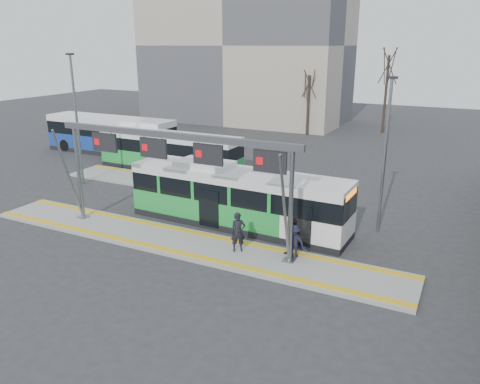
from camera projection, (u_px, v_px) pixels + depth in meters
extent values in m
plane|color=#2D2D30|center=(180.00, 243.00, 22.59)|extent=(120.00, 120.00, 0.00)
cube|color=gray|center=(180.00, 242.00, 22.57)|extent=(22.00, 3.00, 0.15)
cube|color=gray|center=(197.00, 188.00, 31.09)|extent=(20.00, 3.00, 0.15)
cube|color=yellow|center=(193.00, 232.00, 23.52)|extent=(22.00, 0.35, 0.02)
cube|color=yellow|center=(166.00, 249.00, 21.57)|extent=(22.00, 0.35, 0.02)
cube|color=yellow|center=(206.00, 182.00, 32.05)|extent=(20.00, 0.35, 0.02)
cylinder|color=slate|center=(79.00, 173.00, 24.82)|extent=(0.20, 0.20, 5.05)
cube|color=slate|center=(84.00, 217.00, 25.58)|extent=(0.50, 0.50, 0.06)
cylinder|color=slate|center=(69.00, 176.00, 24.22)|extent=(0.12, 1.46, 4.90)
cylinder|color=slate|center=(291.00, 206.00, 19.68)|extent=(0.20, 0.20, 5.05)
cube|color=slate|center=(289.00, 260.00, 20.44)|extent=(0.50, 0.50, 0.06)
cylinder|color=slate|center=(285.00, 211.00, 19.09)|extent=(0.12, 1.46, 4.90)
cube|color=slate|center=(170.00, 135.00, 21.49)|extent=(13.00, 0.25, 0.30)
cube|color=black|center=(105.00, 142.00, 23.41)|extent=(1.50, 0.12, 0.95)
cube|color=red|center=(97.00, 142.00, 23.54)|extent=(0.32, 0.02, 0.32)
cube|color=black|center=(153.00, 148.00, 22.13)|extent=(1.50, 0.12, 0.95)
cube|color=red|center=(145.00, 147.00, 22.26)|extent=(0.32, 0.02, 0.32)
cube|color=black|center=(208.00, 154.00, 20.84)|extent=(1.50, 0.12, 0.95)
cube|color=red|center=(199.00, 154.00, 20.98)|extent=(0.32, 0.02, 0.32)
cube|color=black|center=(270.00, 162.00, 19.56)|extent=(1.50, 0.12, 0.95)
cube|color=red|center=(259.00, 161.00, 19.69)|extent=(0.32, 0.02, 0.32)
cube|color=#A99E8C|center=(246.00, 45.00, 56.51)|extent=(24.00, 12.00, 18.00)
cube|color=black|center=(237.00, 222.00, 24.84)|extent=(11.95, 2.85, 0.35)
cube|color=green|center=(237.00, 209.00, 24.61)|extent=(11.95, 2.85, 1.14)
cube|color=black|center=(237.00, 189.00, 24.29)|extent=(11.95, 2.77, 0.99)
cube|color=white|center=(237.00, 176.00, 24.06)|extent=(11.95, 2.85, 0.50)
cube|color=orange|center=(351.00, 194.00, 21.42)|extent=(0.10, 1.77, 0.28)
cube|color=white|center=(205.00, 164.00, 24.84)|extent=(3.02, 1.85, 0.30)
cylinder|color=black|center=(161.00, 210.00, 25.68)|extent=(1.00, 0.32, 0.99)
cylinder|color=black|center=(185.00, 199.00, 27.55)|extent=(1.00, 0.32, 0.99)
cylinder|color=black|center=(292.00, 236.00, 22.20)|extent=(1.00, 0.32, 0.99)
cylinder|color=black|center=(309.00, 221.00, 24.07)|extent=(1.00, 0.32, 0.99)
cube|color=black|center=(170.00, 168.00, 35.59)|extent=(11.42, 2.53, 0.33)
cube|color=green|center=(170.00, 159.00, 35.37)|extent=(11.42, 2.53, 1.09)
cube|color=black|center=(169.00, 146.00, 35.06)|extent=(11.42, 2.45, 0.95)
cube|color=white|center=(169.00, 136.00, 34.84)|extent=(11.42, 2.53, 0.47)
cylinder|color=black|center=(120.00, 161.00, 36.33)|extent=(0.95, 0.29, 0.95)
cylinder|color=black|center=(138.00, 156.00, 38.13)|extent=(0.95, 0.29, 0.95)
cylinder|color=black|center=(201.00, 173.00, 33.10)|extent=(0.95, 0.29, 0.95)
cylinder|color=black|center=(216.00, 166.00, 34.90)|extent=(0.95, 0.29, 0.95)
cube|color=black|center=(112.00, 151.00, 41.17)|extent=(12.17, 2.76, 0.37)
cube|color=navy|center=(111.00, 142.00, 40.93)|extent=(12.17, 2.76, 1.22)
cube|color=black|center=(110.00, 129.00, 40.58)|extent=(12.17, 2.68, 1.06)
cube|color=white|center=(109.00, 120.00, 40.34)|extent=(12.17, 2.76, 0.53)
cylinder|color=black|center=(65.00, 145.00, 41.84)|extent=(1.06, 0.32, 1.06)
cylinder|color=black|center=(85.00, 141.00, 43.89)|extent=(1.06, 0.32, 1.06)
cylinder|color=black|center=(136.00, 154.00, 38.50)|extent=(1.06, 0.32, 1.06)
cylinder|color=black|center=(154.00, 149.00, 40.54)|extent=(1.06, 0.32, 1.06)
imported|color=black|center=(238.00, 232.00, 21.17)|extent=(0.80, 0.74, 1.84)
imported|color=black|center=(293.00, 237.00, 20.65)|extent=(0.92, 0.75, 1.80)
imported|color=black|center=(294.00, 242.00, 20.52)|extent=(1.02, 0.61, 1.55)
cylinder|color=#382B21|center=(308.00, 106.00, 48.53)|extent=(0.28, 0.28, 6.15)
cylinder|color=#382B21|center=(386.00, 95.00, 49.45)|extent=(0.28, 0.28, 8.09)
cylinder|color=#382B21|center=(164.00, 91.00, 59.46)|extent=(0.28, 0.28, 6.79)
cylinder|color=slate|center=(77.00, 122.00, 30.86)|extent=(0.16, 0.16, 8.59)
cube|color=black|center=(70.00, 54.00, 29.55)|extent=(0.50, 0.25, 0.12)
cylinder|color=slate|center=(384.00, 158.00, 22.90)|extent=(0.16, 0.16, 7.71)
cube|color=black|center=(392.00, 78.00, 21.73)|extent=(0.50, 0.25, 0.12)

